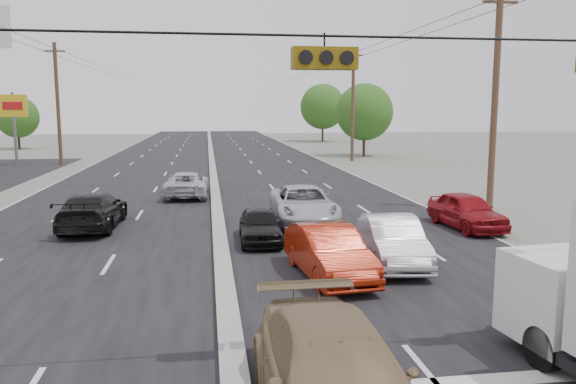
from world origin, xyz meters
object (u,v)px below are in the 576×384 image
Objects in this scene: red_sedan at (329,253)px; queue_car_a at (260,225)px; utility_pole_left_c at (58,103)px; tree_right_mid at (364,112)px; tree_left_far at (17,117)px; queue_car_e at (466,211)px; tree_right_far at (323,107)px; utility_pole_right_b at (495,99)px; utility_pole_right_c at (353,104)px; pole_sign_far at (13,112)px; oncoming_near at (93,211)px; tan_sedan at (336,380)px; oncoming_far at (187,185)px; queue_car_c at (303,205)px; queue_car_b at (393,241)px.

red_sedan is 4.69m from queue_car_a.
utility_pole_left_c is 27.96m from tree_right_mid.
queue_car_e is at bearing -57.00° from tree_left_far.
utility_pole_right_b is at bearing -93.64° from tree_right_far.
utility_pole_right_c is (25.00, 0.00, 0.00)m from utility_pole_left_c.
pole_sign_far is 1.21× the size of oncoming_near.
tree_left_far is 49.73m from oncoming_near.
tree_left_far is 58.10m from queue_car_e.
tree_right_far reaches higher than tan_sedan.
queue_car_a is 0.75× the size of oncoming_far.
tree_left_far is at bearing 117.06° from queue_car_a.
utility_pole_left_c is 1.88× the size of queue_car_c.
queue_car_e is (6.10, -2.13, -0.04)m from queue_car_c.
tree_right_mid is at bearing 71.57° from queue_car_c.
tree_right_mid is 1.38× the size of tan_sedan.
oncoming_near is at bearing -73.97° from utility_pole_left_c.
utility_pole_right_b is at bearing 54.17° from queue_car_b.
queue_car_c is at bearing -177.98° from oncoming_near.
pole_sign_far is at bearing -65.68° from oncoming_near.
utility_pole_left_c reaches higher than oncoming_far.
red_sedan and queue_car_b have the same top height.
tree_left_far is at bearing -68.21° from oncoming_near.
pole_sign_far is at bearing 112.60° from red_sedan.
queue_car_a is 5.02m from queue_car_b.
tree_right_mid is 37.49m from oncoming_near.
utility_pole_left_c is 43.98m from tan_sedan.
oncoming_far is (3.36, 7.64, -0.06)m from oncoming_near.
tree_left_far is at bearing 106.70° from pole_sign_far.
queue_car_a is at bearing 143.57° from queue_car_b.
queue_car_e is (6.71, 5.53, -0.01)m from red_sedan.
tan_sedan is at bearing 98.58° from oncoming_far.
queue_car_a is at bearing -64.81° from tree_left_far.
pole_sign_far reaches higher than queue_car_c.
queue_car_b reaches higher than queue_car_e.
tan_sedan is at bearing -126.90° from queue_car_e.
queue_car_c is (0.61, 7.66, 0.02)m from red_sedan.
red_sedan is at bearing -148.32° from queue_car_b.
oncoming_near reaches higher than queue_car_e.
queue_car_a is (-13.60, -34.74, -3.73)m from tree_right_mid.
utility_pole_left_c is 22.36m from oncoming_far.
pole_sign_far is (-28.50, 25.00, -0.70)m from utility_pole_right_b.
utility_pole_right_b is (25.00, -25.00, 0.00)m from utility_pole_left_c.
queue_car_a is at bearing -121.53° from queue_car_c.
tree_left_far is 0.86× the size of tree_right_mid.
utility_pole_right_b is 1.63× the size of tree_left_far.
queue_car_c reaches higher than queue_car_e.
tree_right_far reaches higher than queue_car_c.
utility_pole_left_c is 2.43× the size of queue_car_e.
tree_left_far is 39.93m from tree_right_mid.
pole_sign_far is at bearing -180.00° from utility_pole_right_c.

